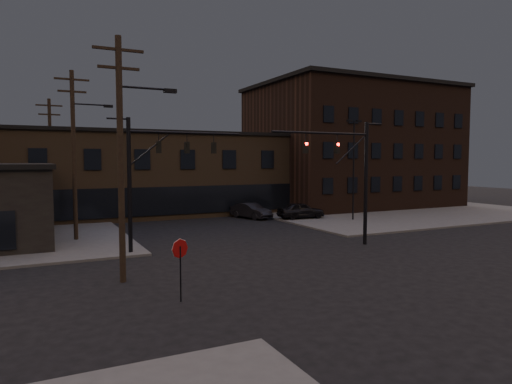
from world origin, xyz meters
TOP-DOWN VIEW (x-y plane):
  - ground at (0.00, 0.00)m, footprint 140.00×140.00m
  - sidewalk_ne at (22.00, 22.00)m, footprint 30.00×30.00m
  - building_row at (0.00, 28.00)m, footprint 40.00×12.00m
  - building_right at (22.00, 26.00)m, footprint 22.00×16.00m
  - traffic_signal_near at (5.36, 4.50)m, footprint 7.12×0.24m
  - traffic_signal_far at (-6.72, 8.00)m, footprint 7.12×0.24m
  - stop_sign at (-8.00, -1.99)m, footprint 0.72×0.33m
  - utility_pole_near at (-9.43, 2.00)m, footprint 3.70×0.28m
  - utility_pole_mid at (-10.44, 14.00)m, footprint 3.70×0.28m
  - utility_pole_far at (-11.50, 26.00)m, footprint 2.20×0.28m
  - lot_light_a at (13.00, 14.00)m, footprint 1.50×0.28m
  - lot_light_b at (19.00, 19.00)m, footprint 1.50×0.28m
  - parked_car_lot_a at (9.16, 16.76)m, footprint 4.51×2.11m
  - parked_car_lot_b at (18.53, 22.05)m, footprint 5.00×3.52m
  - car_crossing at (5.50, 19.81)m, footprint 2.85×4.68m

SIDE VIEW (x-z plane):
  - ground at x=0.00m, z-range 0.00..0.00m
  - sidewalk_ne at x=22.00m, z-range 0.00..0.15m
  - car_crossing at x=5.50m, z-range 0.00..1.46m
  - parked_car_lot_b at x=18.53m, z-range 0.15..1.49m
  - parked_car_lot_a at x=9.16m, z-range 0.15..1.64m
  - stop_sign at x=-8.00m, z-range 0.60..3.08m
  - building_row at x=0.00m, z-range 0.00..8.00m
  - traffic_signal_near at x=5.36m, z-range 0.93..8.93m
  - traffic_signal_far at x=-6.72m, z-range 1.01..9.01m
  - lot_light_a at x=13.00m, z-range 0.94..10.08m
  - lot_light_b at x=19.00m, z-range 0.94..10.08m
  - utility_pole_far at x=-11.50m, z-range 0.28..11.28m
  - utility_pole_near at x=-9.43m, z-range 0.37..11.37m
  - utility_pole_mid at x=-10.44m, z-range 0.38..11.88m
  - building_right at x=22.00m, z-range 0.00..14.00m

